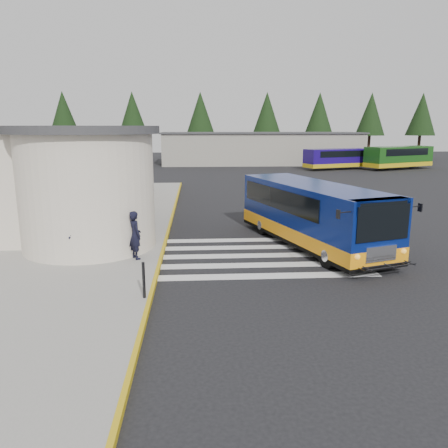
{
  "coord_description": "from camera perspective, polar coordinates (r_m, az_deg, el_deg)",
  "views": [
    {
      "loc": [
        -2.66,
        -17.02,
        4.91
      ],
      "look_at": [
        -1.63,
        -0.5,
        1.22
      ],
      "focal_mm": 35.0,
      "sensor_mm": 36.0,
      "label": 1
    }
  ],
  "objects": [
    {
      "name": "far_bus_a",
      "position": [
        53.4,
        14.53,
        8.36
      ],
      "size": [
        8.28,
        4.71,
        2.06
      ],
      "rotation": [
        0.0,
        0.0,
        1.9
      ],
      "color": "#190861",
      "rests_on": "ground"
    },
    {
      "name": "station_building",
      "position": [
        25.4,
        -22.49,
        6.34
      ],
      "size": [
        12.7,
        18.7,
        4.8
      ],
      "color": "beige",
      "rests_on": "ground"
    },
    {
      "name": "tree_line",
      "position": [
        67.64,
        4.15,
        14.13
      ],
      "size": [
        58.4,
        4.4,
        10.0
      ],
      "color": "black",
      "rests_on": "ground"
    },
    {
      "name": "ground",
      "position": [
        17.92,
        5.12,
        -3.38
      ],
      "size": [
        140.0,
        140.0,
        0.0
      ],
      "primitive_type": "plane",
      "color": "black",
      "rests_on": "ground"
    },
    {
      "name": "crosswalk",
      "position": [
        17.09,
        3.86,
        -4.13
      ],
      "size": [
        8.0,
        5.35,
        0.01
      ],
      "color": "silver",
      "rests_on": "ground"
    },
    {
      "name": "depot_building",
      "position": [
        59.72,
        4.84,
        9.85
      ],
      "size": [
        26.4,
        8.4,
        4.2
      ],
      "color": "gray",
      "rests_on": "ground"
    },
    {
      "name": "sidewalk",
      "position": [
        22.48,
        -19.86,
        -0.6
      ],
      "size": [
        10.0,
        34.0,
        0.15
      ],
      "primitive_type": "cube",
      "color": "gray",
      "rests_on": "ground"
    },
    {
      "name": "transit_bus",
      "position": [
        18.58,
        11.4,
        0.96
      ],
      "size": [
        5.3,
        9.5,
        2.61
      ],
      "rotation": [
        0.0,
        0.0,
        0.3
      ],
      "color": "navy",
      "rests_on": "ground"
    },
    {
      "name": "pedestrian_b",
      "position": [
        16.42,
        -19.66,
        -1.6
      ],
      "size": [
        1.04,
        1.14,
        1.89
      ],
      "primitive_type": "imported",
      "rotation": [
        0.0,
        0.0,
        -1.13
      ],
      "color": "black",
      "rests_on": "sidewalk"
    },
    {
      "name": "pedestrian_a",
      "position": [
        16.28,
        -11.52,
        -1.43
      ],
      "size": [
        0.69,
        0.78,
        1.78
      ],
      "primitive_type": "imported",
      "rotation": [
        0.0,
        0.0,
        2.08
      ],
      "color": "black",
      "rests_on": "sidewalk"
    },
    {
      "name": "bollard",
      "position": [
        12.63,
        -10.43,
        -7.22
      ],
      "size": [
        0.09,
        0.09,
        1.06
      ],
      "primitive_type": "cylinder",
      "color": "black",
      "rests_on": "sidewalk"
    },
    {
      "name": "far_bus_b",
      "position": [
        55.93,
        21.86,
        8.18
      ],
      "size": [
        9.1,
        5.85,
        2.29
      ],
      "rotation": [
        0.0,
        0.0,
        1.99
      ],
      "color": "#164612",
      "rests_on": "ground"
    },
    {
      "name": "curb_strip",
      "position": [
        21.61,
        -7.16,
        -0.43
      ],
      "size": [
        0.12,
        34.0,
        0.16
      ],
      "primitive_type": "cube",
      "color": "gold",
      "rests_on": "ground"
    }
  ]
}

